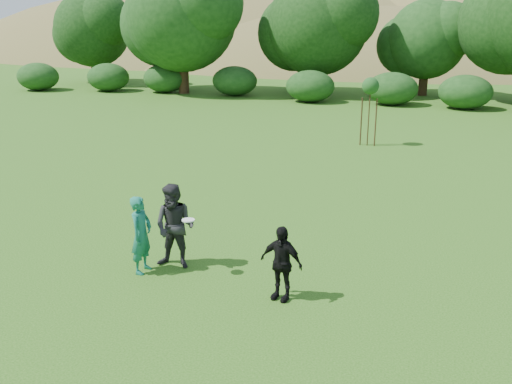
% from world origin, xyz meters
% --- Properties ---
extents(ground, '(120.00, 120.00, 0.00)m').
position_xyz_m(ground, '(0.00, 0.00, 0.00)').
color(ground, '#19470C').
rests_on(ground, ground).
extents(player_teal, '(0.42, 0.63, 1.70)m').
position_xyz_m(player_teal, '(-1.64, 0.13, 0.85)').
color(player_teal, '#176953').
rests_on(player_teal, ground).
extents(player_grey, '(0.94, 0.74, 1.88)m').
position_xyz_m(player_grey, '(-1.06, 0.57, 0.94)').
color(player_grey, '#252528').
rests_on(player_grey, ground).
extents(player_black, '(0.94, 0.55, 1.51)m').
position_xyz_m(player_black, '(1.52, -0.15, 0.75)').
color(player_black, black).
rests_on(player_black, ground).
extents(frisbee, '(0.27, 0.27, 0.03)m').
position_xyz_m(frisbee, '(-0.60, 0.28, 1.24)').
color(frisbee, white).
rests_on(frisbee, ground).
extents(sapling, '(0.70, 0.70, 2.85)m').
position_xyz_m(sapling, '(1.39, 14.10, 2.42)').
color(sapling, '#382616').
rests_on(sapling, ground).
extents(hillside, '(150.00, 72.00, 52.00)m').
position_xyz_m(hillside, '(-0.56, 68.45, -11.97)').
color(hillside, olive).
rests_on(hillside, ground).
extents(tree_row, '(53.92, 10.38, 9.62)m').
position_xyz_m(tree_row, '(3.23, 28.68, 4.87)').
color(tree_row, '#3A2616').
rests_on(tree_row, ground).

